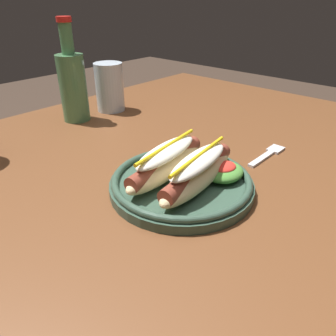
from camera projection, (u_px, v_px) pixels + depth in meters
dining_table at (147, 220)px, 0.61m from camera, size 1.42×1.01×0.74m
hot_dog_plate at (183, 175)px, 0.53m from camera, size 0.24×0.24×0.08m
fork at (268, 154)px, 0.66m from camera, size 0.12×0.03×0.00m
water_cup at (110, 87)px, 0.88m from camera, size 0.08×0.08×0.13m
glass_bottle at (73, 84)px, 0.80m from camera, size 0.07×0.07×0.24m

